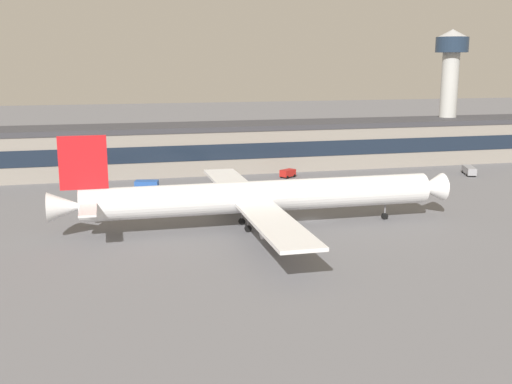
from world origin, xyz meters
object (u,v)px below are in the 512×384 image
object	(u,v)px
airliner	(256,197)
stair_truck	(82,178)
control_tower	(450,80)
baggage_tug	(288,173)
belt_loader	(469,170)
pushback_tractor	(146,184)

from	to	relation	value
airliner	stair_truck	xyz separation A→B (m)	(-28.00, 40.94, -3.13)
control_tower	baggage_tug	size ratio (longest dim) A/B	8.40
control_tower	belt_loader	distance (m)	32.25
airliner	stair_truck	distance (m)	49.70
airliner	pushback_tractor	world-z (taller)	airliner
pushback_tractor	belt_loader	size ratio (longest dim) A/B	0.79
pushback_tractor	stair_truck	xyz separation A→B (m)	(-13.05, 5.54, 0.93)
airliner	pushback_tractor	size ratio (longest dim) A/B	12.32
pushback_tractor	baggage_tug	distance (m)	32.92
control_tower	pushback_tractor	bearing A→B (deg)	-165.27
pushback_tractor	belt_loader	xyz separation A→B (m)	(75.01, -2.09, 0.10)
stair_truck	airliner	bearing A→B (deg)	-55.63
stair_truck	belt_loader	bearing A→B (deg)	-4.95
stair_truck	baggage_tug	size ratio (longest dim) A/B	1.56
baggage_tug	belt_loader	distance (m)	43.10
pushback_tractor	belt_loader	world-z (taller)	belt_loader
pushback_tractor	stair_truck	size ratio (longest dim) A/B	0.82
control_tower	belt_loader	size ratio (longest dim) A/B	5.15
airliner	control_tower	world-z (taller)	control_tower
baggage_tug	belt_loader	size ratio (longest dim) A/B	0.61
control_tower	pushback_tractor	xyz separation A→B (m)	(-82.84, -21.78, -20.32)
airliner	control_tower	size ratio (longest dim) A/B	1.88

